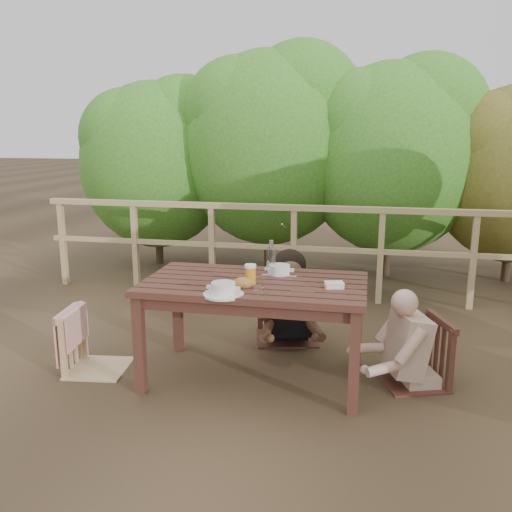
% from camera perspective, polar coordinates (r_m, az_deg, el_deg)
% --- Properties ---
extents(ground, '(60.00, 60.00, 0.00)m').
position_cam_1_polar(ground, '(4.07, -0.15, -12.60)').
color(ground, '#503C27').
rests_on(ground, ground).
extents(table, '(1.55, 0.87, 0.72)m').
position_cam_1_polar(table, '(3.93, -0.15, -7.88)').
color(table, '#40211A').
rests_on(table, ground).
extents(chair_left, '(0.49, 0.49, 0.88)m').
position_cam_1_polar(chair_left, '(4.21, -16.48, -5.82)').
color(chair_left, tan).
rests_on(chair_left, ground).
extents(chair_far, '(0.61, 0.61, 1.03)m').
position_cam_1_polar(chair_far, '(4.63, 3.29, -2.63)').
color(chair_far, '#40211A').
rests_on(chair_far, ground).
extents(chair_right, '(0.56, 0.56, 0.89)m').
position_cam_1_polar(chair_right, '(3.99, 16.38, -6.77)').
color(chair_right, '#40211A').
rests_on(chair_right, ground).
extents(woman, '(0.63, 0.71, 1.24)m').
position_cam_1_polar(woman, '(4.62, 3.34, -1.29)').
color(woman, black).
rests_on(woman, ground).
extents(diner_right, '(0.69, 0.62, 1.14)m').
position_cam_1_polar(diner_right, '(3.96, 16.93, -5.05)').
color(diner_right, tan).
rests_on(diner_right, ground).
extents(railing, '(5.60, 0.10, 1.01)m').
position_cam_1_polar(railing, '(5.78, 3.96, 0.40)').
color(railing, tan).
rests_on(railing, ground).
extents(hedge_row, '(6.60, 1.60, 3.80)m').
position_cam_1_polar(hedge_row, '(6.81, 9.04, 13.98)').
color(hedge_row, '#397322').
rests_on(hedge_row, ground).
extents(soup_near, '(0.27, 0.27, 0.09)m').
position_cam_1_polar(soup_near, '(3.52, -3.44, -3.47)').
color(soup_near, white).
rests_on(soup_near, table).
extents(soup_far, '(0.26, 0.26, 0.09)m').
position_cam_1_polar(soup_far, '(3.99, 2.46, -1.54)').
color(soup_far, white).
rests_on(soup_far, table).
extents(bread_roll, '(0.14, 0.11, 0.08)m').
position_cam_1_polar(bread_roll, '(3.66, -1.35, -2.87)').
color(bread_roll, '#B28137').
rests_on(bread_roll, table).
extents(beer_glass, '(0.08, 0.08, 0.15)m').
position_cam_1_polar(beer_glass, '(3.73, -0.59, -2.02)').
color(beer_glass, orange).
rests_on(beer_glass, table).
extents(bottle, '(0.07, 0.07, 0.28)m').
position_cam_1_polar(bottle, '(3.92, 1.60, -0.33)').
color(bottle, silver).
rests_on(bottle, table).
extents(tumbler, '(0.07, 0.07, 0.08)m').
position_cam_1_polar(tumbler, '(3.49, 0.30, -3.70)').
color(tumbler, white).
rests_on(tumbler, table).
extents(butter_tub, '(0.14, 0.12, 0.05)m').
position_cam_1_polar(butter_tub, '(3.68, 8.19, -3.13)').
color(butter_tub, white).
rests_on(butter_tub, table).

